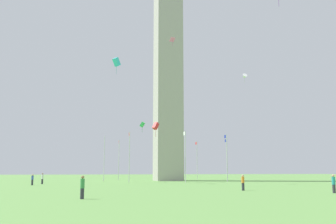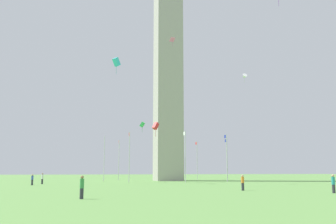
{
  "view_description": "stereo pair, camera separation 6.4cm",
  "coord_description": "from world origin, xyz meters",
  "px_view_note": "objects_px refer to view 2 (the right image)",
  "views": [
    {
      "loc": [
        -77.6,
        18.3,
        2.13
      ],
      "look_at": [
        0.0,
        0.0,
        14.72
      ],
      "focal_mm": 39.69,
      "sensor_mm": 36.0,
      "label": 1
    },
    {
      "loc": [
        -77.61,
        18.24,
        2.13
      ],
      "look_at": [
        0.0,
        0.0,
        14.72
      ],
      "focal_mm": 39.69,
      "sensor_mm": 36.0,
      "label": 2
    }
  ],
  "objects_px": {
    "person_teal_shirt": "(333,184)",
    "person_white_shirt": "(42,179)",
    "flagpole_se": "(129,155)",
    "person_orange_shirt": "(243,183)",
    "flagpole_e": "(104,156)",
    "flagpole_sw": "(227,156)",
    "flagpole_w": "(227,157)",
    "flagpole_n": "(156,159)",
    "flagpole_s": "(185,154)",
    "person_green_shirt": "(82,187)",
    "kite_cyan_box": "(116,62)",
    "kite_white_delta": "(244,77)",
    "kite_green_box": "(142,125)",
    "flagpole_nw": "(197,159)",
    "kite_pink_diamond": "(172,40)",
    "person_blue_shirt": "(32,180)",
    "obelisk_monument": "(168,65)",
    "flagpole_ne": "(119,158)",
    "kite_red_box": "(156,126)"
  },
  "relations": [
    {
      "from": "person_teal_shirt",
      "to": "person_white_shirt",
      "type": "bearing_deg",
      "value": 9.48
    },
    {
      "from": "flagpole_se",
      "to": "person_orange_shirt",
      "type": "height_order",
      "value": "flagpole_se"
    },
    {
      "from": "flagpole_e",
      "to": "flagpole_sw",
      "type": "bearing_deg",
      "value": -112.5
    },
    {
      "from": "flagpole_w",
      "to": "person_orange_shirt",
      "type": "distance_m",
      "value": 42.66
    },
    {
      "from": "flagpole_n",
      "to": "person_white_shirt",
      "type": "xyz_separation_m",
      "value": [
        -28.25,
        24.02,
        -4.15
      ]
    },
    {
      "from": "flagpole_s",
      "to": "person_green_shirt",
      "type": "height_order",
      "value": "flagpole_s"
    },
    {
      "from": "flagpole_n",
      "to": "kite_cyan_box",
      "type": "height_order",
      "value": "kite_cyan_box"
    },
    {
      "from": "flagpole_se",
      "to": "kite_white_delta",
      "type": "bearing_deg",
      "value": -110.12
    },
    {
      "from": "kite_cyan_box",
      "to": "flagpole_w",
      "type": "bearing_deg",
      "value": -60.86
    },
    {
      "from": "kite_green_box",
      "to": "kite_white_delta",
      "type": "distance_m",
      "value": 21.19
    },
    {
      "from": "flagpole_n",
      "to": "flagpole_nw",
      "type": "xyz_separation_m",
      "value": [
        -3.95,
        -9.53,
        0.0
      ]
    },
    {
      "from": "flagpole_n",
      "to": "kite_pink_diamond",
      "type": "height_order",
      "value": "kite_pink_diamond"
    },
    {
      "from": "person_green_shirt",
      "to": "person_blue_shirt",
      "type": "xyz_separation_m",
      "value": [
        29.08,
        6.95,
        -0.07
      ]
    },
    {
      "from": "flagpole_n",
      "to": "flagpole_sw",
      "type": "bearing_deg",
      "value": -157.5
    },
    {
      "from": "flagpole_e",
      "to": "flagpole_nw",
      "type": "height_order",
      "value": "same"
    },
    {
      "from": "person_green_shirt",
      "to": "person_teal_shirt",
      "type": "bearing_deg",
      "value": -50.47
    },
    {
      "from": "person_teal_shirt",
      "to": "kite_green_box",
      "type": "height_order",
      "value": "kite_green_box"
    },
    {
      "from": "flagpole_e",
      "to": "obelisk_monument",
      "type": "bearing_deg",
      "value": -90.22
    },
    {
      "from": "flagpole_se",
      "to": "kite_white_delta",
      "type": "height_order",
      "value": "kite_white_delta"
    },
    {
      "from": "flagpole_w",
      "to": "kite_cyan_box",
      "type": "relative_size",
      "value": 3.04
    },
    {
      "from": "flagpole_nw",
      "to": "person_green_shirt",
      "type": "bearing_deg",
      "value": 154.5
    },
    {
      "from": "flagpole_w",
      "to": "person_blue_shirt",
      "type": "xyz_separation_m",
      "value": [
        -19.21,
        38.48,
        -4.22
      ]
    },
    {
      "from": "flagpole_ne",
      "to": "flagpole_se",
      "type": "distance_m",
      "value": 19.06
    },
    {
      "from": "person_teal_shirt",
      "to": "person_blue_shirt",
      "type": "distance_m",
      "value": 40.64
    },
    {
      "from": "flagpole_e",
      "to": "kite_pink_diamond",
      "type": "bearing_deg",
      "value": -149.0
    },
    {
      "from": "flagpole_w",
      "to": "person_blue_shirt",
      "type": "distance_m",
      "value": 43.22
    },
    {
      "from": "flagpole_se",
      "to": "kite_red_box",
      "type": "height_order",
      "value": "kite_red_box"
    },
    {
      "from": "person_green_shirt",
      "to": "kite_red_box",
      "type": "height_order",
      "value": "kite_red_box"
    },
    {
      "from": "kite_white_delta",
      "to": "kite_red_box",
      "type": "relative_size",
      "value": 0.68
    },
    {
      "from": "flagpole_ne",
      "to": "person_orange_shirt",
      "type": "relative_size",
      "value": 5.47
    },
    {
      "from": "person_teal_shirt",
      "to": "kite_pink_diamond",
      "type": "relative_size",
      "value": 1.15
    },
    {
      "from": "flagpole_ne",
      "to": "person_orange_shirt",
      "type": "distance_m",
      "value": 50.31
    },
    {
      "from": "obelisk_monument",
      "to": "person_teal_shirt",
      "type": "height_order",
      "value": "obelisk_monument"
    },
    {
      "from": "flagpole_ne",
      "to": "kite_green_box",
      "type": "relative_size",
      "value": 4.49
    },
    {
      "from": "kite_red_box",
      "to": "flagpole_e",
      "type": "bearing_deg",
      "value": 35.79
    },
    {
      "from": "kite_red_box",
      "to": "person_green_shirt",
      "type": "bearing_deg",
      "value": 160.47
    },
    {
      "from": "person_green_shirt",
      "to": "flagpole_sw",
      "type": "bearing_deg",
      "value": -1.02
    },
    {
      "from": "flagpole_e",
      "to": "flagpole_w",
      "type": "bearing_deg",
      "value": -90.0
    },
    {
      "from": "person_orange_shirt",
      "to": "kite_green_box",
      "type": "xyz_separation_m",
      "value": [
        32.3,
        5.78,
        10.02
      ]
    },
    {
      "from": "flagpole_s",
      "to": "person_green_shirt",
      "type": "xyz_separation_m",
      "value": [
        -34.82,
        18.05,
        -4.15
      ]
    },
    {
      "from": "obelisk_monument",
      "to": "flagpole_s",
      "type": "bearing_deg",
      "value": 180.0
    },
    {
      "from": "flagpole_w",
      "to": "kite_pink_diamond",
      "type": "relative_size",
      "value": 6.04
    },
    {
      "from": "flagpole_se",
      "to": "flagpole_nw",
      "type": "bearing_deg",
      "value": -45.0
    },
    {
      "from": "person_green_shirt",
      "to": "person_orange_shirt",
      "type": "xyz_separation_m",
      "value": [
        8.41,
        -16.97,
        -0.03
      ]
    },
    {
      "from": "obelisk_monument",
      "to": "flagpole_nw",
      "type": "xyz_separation_m",
      "value": [
        9.58,
        -9.53,
        -20.24
      ]
    },
    {
      "from": "obelisk_monument",
      "to": "person_orange_shirt",
      "type": "relative_size",
      "value": 29.9
    },
    {
      "from": "obelisk_monument",
      "to": "flagpole_ne",
      "type": "bearing_deg",
      "value": 44.84
    },
    {
      "from": "flagpole_s",
      "to": "flagpole_w",
      "type": "relative_size",
      "value": 1.0
    },
    {
      "from": "flagpole_nw",
      "to": "person_teal_shirt",
      "type": "distance_m",
      "value": 56.03
    },
    {
      "from": "flagpole_n",
      "to": "person_white_shirt",
      "type": "distance_m",
      "value": 37.31
    }
  ]
}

